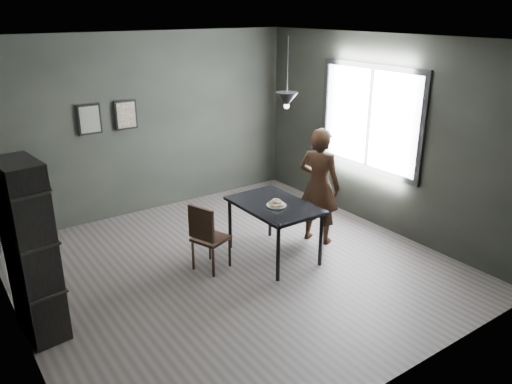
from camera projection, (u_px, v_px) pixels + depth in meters
ground at (236, 268)px, 6.35m from camera, size 5.00×5.00×0.00m
back_wall at (148, 125)px, 7.78m from camera, size 5.00×0.10×2.80m
ceiling at (232, 39)px, 5.37m from camera, size 5.00×5.00×0.02m
window_assembly at (369, 118)px, 7.27m from camera, size 0.04×1.96×1.56m
cafe_table at (274, 209)px, 6.44m from camera, size 0.80×1.20×0.75m
white_plate at (276, 206)px, 6.33m from camera, size 0.23×0.23×0.01m
donut_pile at (276, 203)px, 6.32m from camera, size 0.21×0.21×0.09m
woman at (319, 186)px, 6.84m from camera, size 0.61×0.71×1.64m
wood_chair at (207, 234)px, 6.14m from camera, size 0.49×0.49×0.88m
shelf_unit at (31, 252)px, 4.80m from camera, size 0.41×0.65×1.83m
pendant_lamp at (287, 100)px, 6.17m from camera, size 0.28×0.28×0.86m
framed_print_left at (89, 119)px, 7.20m from camera, size 0.34×0.04×0.44m
framed_print_right at (126, 115)px, 7.50m from camera, size 0.34×0.04×0.44m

